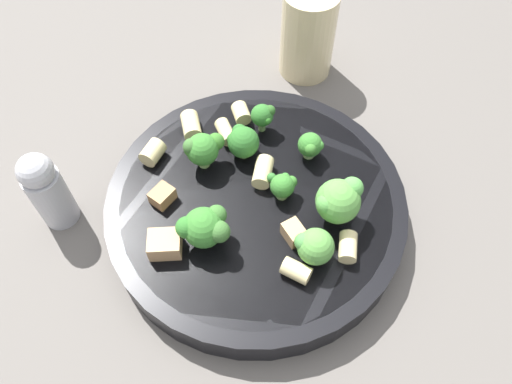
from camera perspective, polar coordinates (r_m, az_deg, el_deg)
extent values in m
plane|color=#5B5651|center=(0.48, 0.00, -2.77)|extent=(2.00, 2.00, 0.00)
cylinder|color=black|center=(0.47, 0.00, -1.76)|extent=(0.28, 0.28, 0.03)
cylinder|color=white|center=(0.46, 0.00, -0.91)|extent=(0.25, 0.25, 0.01)
torus|color=black|center=(0.46, 0.00, -0.84)|extent=(0.27, 0.27, 0.00)
cylinder|color=#93B766|center=(0.48, -1.41, 4.65)|extent=(0.01, 0.01, 0.01)
sphere|color=#2D6B28|center=(0.47, -1.45, 5.70)|extent=(0.03, 0.03, 0.03)
sphere|color=#2E6326|center=(0.47, -2.60, 6.01)|extent=(0.01, 0.01, 0.01)
sphere|color=#2C6729|center=(0.47, -1.91, 6.91)|extent=(0.01, 0.01, 0.01)
cylinder|color=#93B766|center=(0.44, 9.00, -2.47)|extent=(0.01, 0.01, 0.02)
sphere|color=#569942|center=(0.42, 9.36, -1.06)|extent=(0.04, 0.04, 0.04)
sphere|color=#509944|center=(0.42, 10.91, 0.44)|extent=(0.02, 0.02, 0.02)
sphere|color=#539B44|center=(0.42, 8.14, -1.33)|extent=(0.02, 0.02, 0.02)
cylinder|color=#84AD60|center=(0.50, 0.68, 7.69)|extent=(0.01, 0.01, 0.01)
sphere|color=#2D6B28|center=(0.49, 0.70, 8.75)|extent=(0.02, 0.02, 0.02)
sphere|color=#2C5D23|center=(0.49, 1.60, 9.27)|extent=(0.01, 0.01, 0.01)
sphere|color=#2D6F23|center=(0.48, 1.28, 8.18)|extent=(0.01, 0.01, 0.01)
cylinder|color=#84AD60|center=(0.45, 2.97, -0.12)|extent=(0.01, 0.01, 0.01)
sphere|color=#387A2D|center=(0.44, 3.03, 0.69)|extent=(0.02, 0.02, 0.02)
sphere|color=#357329|center=(0.45, 4.04, 1.17)|extent=(0.01, 0.01, 0.01)
sphere|color=#347B2D|center=(0.45, 3.38, 1.72)|extent=(0.01, 0.01, 0.01)
sphere|color=#336D2F|center=(0.44, 2.12, 1.34)|extent=(0.01, 0.01, 0.01)
cylinder|color=#84AD60|center=(0.47, -5.98, 3.62)|extent=(0.01, 0.01, 0.01)
sphere|color=#387A2D|center=(0.46, -6.16, 4.85)|extent=(0.03, 0.03, 0.03)
sphere|color=#3A682F|center=(0.46, -7.40, 5.17)|extent=(0.02, 0.02, 0.02)
sphere|color=#377A29|center=(0.46, -7.40, 4.85)|extent=(0.01, 0.01, 0.01)
sphere|color=#387428|center=(0.46, -5.08, 5.49)|extent=(0.02, 0.02, 0.02)
cylinder|color=#9EC175|center=(0.48, 6.07, 4.51)|extent=(0.01, 0.01, 0.01)
sphere|color=#387A2D|center=(0.47, 6.19, 5.39)|extent=(0.02, 0.02, 0.02)
sphere|color=#377B2D|center=(0.47, 7.09, 5.38)|extent=(0.01, 0.01, 0.01)
sphere|color=#39752C|center=(0.47, 5.95, 5.15)|extent=(0.01, 0.01, 0.01)
cylinder|color=#9EC175|center=(0.42, 6.99, -6.88)|extent=(0.01, 0.01, 0.01)
sphere|color=#569942|center=(0.41, 7.21, -5.93)|extent=(0.03, 0.03, 0.03)
sphere|color=#4C9245|center=(0.41, 5.53, -5.72)|extent=(0.02, 0.02, 0.02)
sphere|color=#559545|center=(0.40, 6.55, -6.60)|extent=(0.01, 0.01, 0.01)
sphere|color=#559B39|center=(0.41, 5.43, -5.68)|extent=(0.02, 0.02, 0.02)
cylinder|color=#93B766|center=(0.43, -5.83, -5.19)|extent=(0.01, 0.01, 0.01)
sphere|color=#387A2D|center=(0.41, -6.02, -4.07)|extent=(0.03, 0.03, 0.03)
sphere|color=#3A6F2E|center=(0.41, -4.53, -2.64)|extent=(0.02, 0.02, 0.02)
sphere|color=#2F7029|center=(0.41, -7.92, -4.06)|extent=(0.02, 0.02, 0.02)
sphere|color=#3A6A2E|center=(0.41, -4.23, -4.54)|extent=(0.02, 0.02, 0.02)
cylinder|color=beige|center=(0.43, 10.46, -6.19)|extent=(0.03, 0.03, 0.02)
cylinder|color=beige|center=(0.51, -1.70, 8.98)|extent=(0.02, 0.02, 0.02)
cylinder|color=beige|center=(0.49, -3.50, 6.87)|extent=(0.02, 0.03, 0.01)
cylinder|color=beige|center=(0.46, 0.80, 2.32)|extent=(0.03, 0.03, 0.02)
cylinder|color=beige|center=(0.41, 4.61, -8.95)|extent=(0.02, 0.03, 0.02)
cylinder|color=beige|center=(0.48, -11.73, 4.45)|extent=(0.03, 0.03, 0.02)
cylinder|color=beige|center=(0.50, -7.68, 7.38)|extent=(0.03, 0.03, 0.02)
cube|color=tan|center=(0.43, -10.38, -5.88)|extent=(0.04, 0.03, 0.02)
cube|color=#A87A4C|center=(0.45, -10.65, -0.43)|extent=(0.02, 0.02, 0.01)
cube|color=tan|center=(0.43, 4.16, -4.80)|extent=(0.02, 0.02, 0.01)
cylinder|color=beige|center=(0.58, 5.95, 17.55)|extent=(0.06, 0.06, 0.10)
cylinder|color=beige|center=(0.60, 5.76, 15.85)|extent=(0.05, 0.05, 0.06)
cylinder|color=#B2B2B7|center=(0.49, -22.31, -0.57)|extent=(0.03, 0.03, 0.06)
sphere|color=#B7B7BC|center=(0.46, -23.92, 2.20)|extent=(0.03, 0.03, 0.03)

